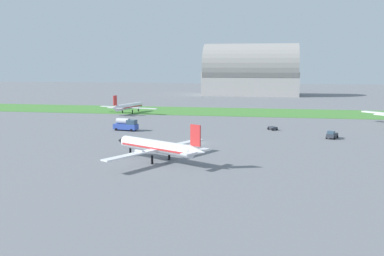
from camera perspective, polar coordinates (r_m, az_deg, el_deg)
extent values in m
plane|color=slate|center=(96.92, 0.82, -1.99)|extent=(600.00, 600.00, 0.00)
cube|color=#478438|center=(160.28, 4.63, 2.16)|extent=(360.00, 28.00, 0.08)
cylinder|color=white|center=(156.06, -8.36, 2.86)|extent=(5.83, 15.37, 2.13)
cone|color=black|center=(163.23, -6.74, 3.13)|extent=(2.54, 2.57, 2.08)
cone|color=white|center=(148.65, -10.23, 2.64)|extent=(2.59, 3.36, 1.91)
cube|color=red|center=(156.07, -8.36, 2.80)|extent=(5.66, 14.56, 0.30)
cube|color=white|center=(158.99, -10.21, 2.78)|extent=(11.71, 4.32, 0.21)
cube|color=white|center=(152.64, -6.60, 2.63)|extent=(11.71, 4.32, 0.21)
cylinder|color=#B7BABF|center=(158.29, -9.46, 2.78)|extent=(1.08, 1.82, 0.68)
cylinder|color=#B7BABF|center=(154.24, -7.15, 2.68)|extent=(1.08, 1.82, 0.68)
cube|color=red|center=(148.77, -10.16, 3.61)|extent=(0.72, 1.92, 3.40)
cube|color=white|center=(149.85, -10.61, 2.65)|extent=(3.20, 1.97, 0.17)
cube|color=white|center=(148.16, -9.66, 2.61)|extent=(3.20, 1.97, 0.17)
cylinder|color=black|center=(161.60, -7.12, 2.43)|extent=(0.38, 0.38, 1.49)
cylinder|color=black|center=(156.51, -9.21, 2.19)|extent=(0.38, 0.38, 1.49)
cylinder|color=black|center=(154.22, -7.90, 2.13)|extent=(0.38, 0.38, 1.49)
cylinder|color=white|center=(78.69, -4.78, -2.44)|extent=(15.58, 9.86, 2.29)
cone|color=black|center=(85.15, -9.25, -1.68)|extent=(3.08, 3.06, 2.24)
cone|color=white|center=(72.46, 0.75, -3.13)|extent=(3.80, 3.34, 2.06)
cube|color=red|center=(78.72, -4.78, -2.56)|extent=(14.79, 9.47, 0.32)
cube|color=white|center=(74.10, -7.87, -3.49)|extent=(7.41, 11.83, 0.23)
cube|color=white|center=(83.06, -1.55, -2.11)|extent=(7.41, 11.83, 0.23)
cylinder|color=#B7BABF|center=(76.08, -6.96, -3.16)|extent=(1.96, 1.52, 0.73)
cylinder|color=#B7BABF|center=(81.79, -2.92, -2.29)|extent=(1.96, 1.52, 0.73)
cube|color=red|center=(72.25, 0.47, -0.99)|extent=(1.94, 1.22, 3.66)
cube|color=white|center=(71.53, -0.33, -3.33)|extent=(2.73, 3.47, 0.18)
cube|color=white|center=(73.99, 1.24, -2.93)|extent=(2.73, 3.47, 0.18)
cylinder|color=black|center=(83.86, -8.17, -3.17)|extent=(0.41, 0.41, 1.60)
cylinder|color=black|center=(76.71, -5.31, -4.22)|extent=(0.41, 0.41, 1.60)
cylinder|color=black|center=(79.94, -3.04, -3.67)|extent=(0.41, 0.41, 1.60)
cube|color=white|center=(127.25, 23.93, 1.62)|extent=(4.28, 4.08, 0.26)
cube|color=#2D333D|center=(117.70, 10.64, 0.04)|extent=(2.64, 2.82, 0.55)
cylinder|color=black|center=(117.54, 11.17, -0.12)|extent=(0.62, 0.71, 0.70)
cylinder|color=black|center=(116.63, 10.59, -0.17)|extent=(0.62, 0.71, 0.70)
cylinder|color=black|center=(118.85, 10.68, -0.02)|extent=(0.62, 0.71, 0.70)
cylinder|color=black|center=(117.96, 10.10, -0.06)|extent=(0.62, 0.71, 0.70)
cube|color=#334FB2|center=(116.17, -8.77, 0.19)|extent=(6.81, 3.47, 1.40)
cylinder|color=silver|center=(116.35, -9.13, 0.92)|extent=(3.78, 2.12, 1.54)
cube|color=#334C60|center=(115.13, -7.99, 0.78)|extent=(2.65, 2.39, 1.20)
cylinder|color=black|center=(116.25, -7.50, -0.13)|extent=(0.73, 0.37, 0.70)
cylinder|color=black|center=(114.16, -8.05, -0.30)|extent=(0.73, 0.37, 0.70)
cylinder|color=black|center=(118.41, -9.45, -0.01)|extent=(0.73, 0.37, 0.70)
cylinder|color=black|center=(116.36, -10.03, -0.18)|extent=(0.73, 0.37, 0.70)
cube|color=#2D333D|center=(107.79, 18.08, -0.91)|extent=(3.15, 4.02, 0.90)
cube|color=#334C60|center=(106.71, 17.94, -0.56)|extent=(1.92, 1.81, 0.70)
cylinder|color=black|center=(106.41, 18.33, -1.29)|extent=(0.52, 0.74, 0.70)
cylinder|color=black|center=(106.93, 17.41, -1.20)|extent=(0.52, 0.74, 0.70)
cylinder|color=black|center=(108.80, 18.72, -1.10)|extent=(0.52, 0.74, 0.70)
cylinder|color=black|center=(109.31, 17.82, -1.01)|extent=(0.52, 0.74, 0.70)
cube|color=#BCB7B2|center=(247.46, 7.75, 5.86)|extent=(53.00, 24.25, 13.21)
cylinder|color=gray|center=(247.22, 7.79, 7.95)|extent=(51.94, 26.68, 26.68)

